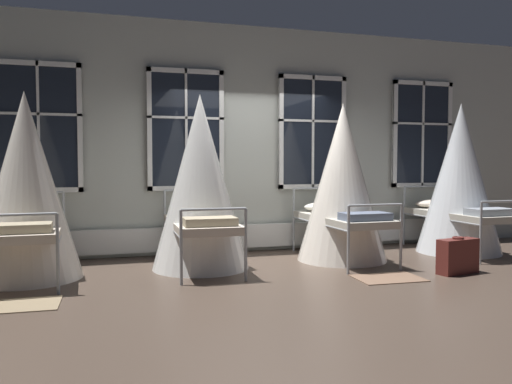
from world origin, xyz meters
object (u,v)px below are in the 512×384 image
Objects in this scene: cot_third at (342,184)px; suitcase_dark at (458,256)px; cot_fourth at (460,180)px; cot_first at (26,188)px; cot_second at (200,184)px.

suitcase_dark is (0.98, -1.28, -0.87)m from cot_third.
cot_fourth is at bearing -89.43° from cot_third.
suitcase_dark is at bearing -143.67° from cot_third.
cot_fourth is 3.94× the size of suitcase_dark.
cot_fourth reaches higher than cot_first.
suitcase_dark is at bearing -111.86° from cot_second.
cot_first is 3.83× the size of suitcase_dark.
cot_first is at bearing 92.05° from cot_second.
cot_first reaches higher than cot_third.
cot_third is 1.83m from suitcase_dark.
cot_first is at bearing 89.77° from cot_fourth.
cot_fourth reaches higher than cot_third.
cot_first reaches higher than suitcase_dark.
cot_second is 0.99× the size of cot_fourth.
cot_fourth is (2.03, 0.05, 0.04)m from cot_third.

